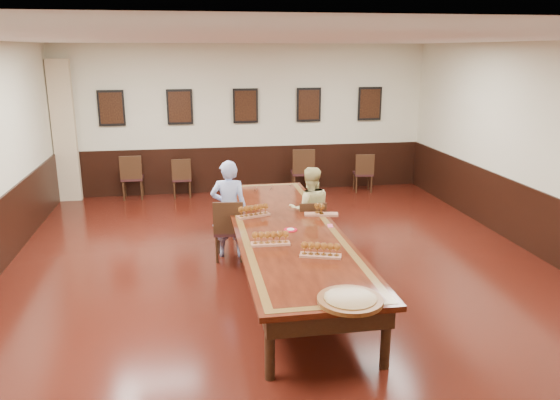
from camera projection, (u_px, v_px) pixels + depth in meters
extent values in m
cube|color=black|center=(286.00, 279.00, 7.58)|extent=(8.00, 10.00, 0.02)
cube|color=white|center=(287.00, 38.00, 6.72)|extent=(8.00, 10.00, 0.02)
cube|color=beige|center=(245.00, 119.00, 11.91)|extent=(8.00, 0.02, 3.20)
cube|color=beige|center=(490.00, 398.00, 2.40)|extent=(8.00, 0.02, 3.20)
imported|color=#5270CD|center=(229.00, 209.00, 8.23)|extent=(0.59, 0.42, 1.50)
imported|color=#DDD58A|center=(310.00, 210.00, 8.40)|extent=(0.70, 0.56, 1.37)
cube|color=#E34B7A|center=(330.00, 226.00, 7.43)|extent=(0.09, 0.15, 0.01)
cube|color=tan|center=(64.00, 132.00, 11.17)|extent=(0.45, 0.18, 2.90)
cube|color=black|center=(246.00, 169.00, 12.18)|extent=(7.98, 0.04, 1.00)
cube|color=black|center=(550.00, 229.00, 8.09)|extent=(0.04, 9.98, 1.00)
cube|color=black|center=(286.00, 230.00, 7.39)|extent=(1.40, 5.00, 0.06)
cube|color=brown|center=(286.00, 227.00, 7.38)|extent=(1.28, 4.88, 0.00)
cube|color=black|center=(286.00, 227.00, 7.38)|extent=(1.10, 4.70, 0.00)
cube|color=black|center=(286.00, 240.00, 7.43)|extent=(1.25, 4.85, 0.18)
cylinder|color=black|center=(270.00, 347.00, 5.19)|extent=(0.10, 0.10, 0.69)
cylinder|color=black|center=(386.00, 336.00, 5.38)|extent=(0.10, 0.10, 0.69)
cylinder|color=black|center=(230.00, 210.00, 9.60)|extent=(0.10, 0.10, 0.69)
cylinder|color=black|center=(295.00, 207.00, 9.79)|extent=(0.10, 0.10, 0.69)
cube|color=black|center=(111.00, 108.00, 11.31)|extent=(0.54, 0.03, 0.74)
cube|color=black|center=(111.00, 108.00, 11.30)|extent=(0.46, 0.01, 0.64)
cube|color=black|center=(180.00, 107.00, 11.54)|extent=(0.54, 0.03, 0.74)
cube|color=black|center=(180.00, 107.00, 11.52)|extent=(0.46, 0.01, 0.64)
cube|color=black|center=(245.00, 106.00, 11.77)|extent=(0.54, 0.03, 0.74)
cube|color=black|center=(246.00, 106.00, 11.75)|extent=(0.46, 0.01, 0.64)
cube|color=black|center=(309.00, 105.00, 11.99)|extent=(0.54, 0.03, 0.74)
cube|color=black|center=(309.00, 105.00, 11.98)|extent=(0.46, 0.01, 0.64)
cube|color=black|center=(370.00, 104.00, 12.22)|extent=(0.54, 0.03, 0.74)
cube|color=black|center=(370.00, 104.00, 12.20)|extent=(0.46, 0.01, 0.64)
cube|color=#96593E|center=(254.00, 216.00, 7.84)|extent=(0.51, 0.29, 0.03)
cube|color=#96593E|center=(321.00, 214.00, 7.91)|extent=(0.50, 0.23, 0.03)
cube|color=#96593E|center=(270.00, 244.00, 6.71)|extent=(0.49, 0.17, 0.03)
cube|color=#96593E|center=(320.00, 256.00, 6.33)|extent=(0.50, 0.29, 0.03)
cylinder|color=#B50C1F|center=(291.00, 230.00, 7.25)|extent=(0.18, 0.18, 0.02)
cylinder|color=silver|center=(291.00, 229.00, 7.25)|extent=(0.10, 0.10, 0.01)
cylinder|color=#552C11|center=(350.00, 300.00, 5.19)|extent=(0.75, 0.75, 0.04)
cylinder|color=brown|center=(350.00, 298.00, 5.19)|extent=(0.60, 0.60, 0.01)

